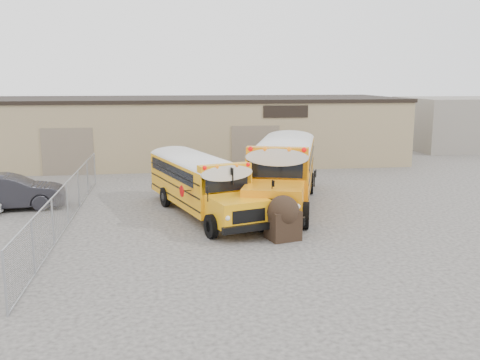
{
  "coord_description": "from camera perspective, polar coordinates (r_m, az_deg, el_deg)",
  "views": [
    {
      "loc": [
        -1.83,
        -19.57,
        6.06
      ],
      "look_at": [
        1.38,
        3.55,
        1.6
      ],
      "focal_mm": 40.0,
      "sensor_mm": 36.0,
      "label": 1
    }
  ],
  "objects": [
    {
      "name": "car_dark",
      "position": [
        27.19,
        -23.42,
        -1.19
      ],
      "size": [
        5.19,
        2.34,
        1.65
      ],
      "primitive_type": "imported",
      "rotation": [
        0.0,
        0.0,
        1.69
      ],
      "color": "black",
      "rests_on": "ground"
    },
    {
      "name": "distant_building_right",
      "position": [
        50.8,
        22.8,
        5.62
      ],
      "size": [
        10.0,
        8.0,
        4.4
      ],
      "primitive_type": "cube",
      "color": "gray",
      "rests_on": "ground"
    },
    {
      "name": "school_bus_left",
      "position": [
        29.35,
        -8.2,
        1.88
      ],
      "size": [
        4.9,
        9.44,
        2.69
      ],
      "color": "orange",
      "rests_on": "ground"
    },
    {
      "name": "school_bus_right",
      "position": [
        32.78,
        5.55,
        3.4
      ],
      "size": [
        5.75,
        11.28,
        3.21
      ],
      "color": "orange",
      "rests_on": "ground"
    },
    {
      "name": "chainlink_fence",
      "position": [
        23.53,
        -17.93,
        -2.38
      ],
      "size": [
        0.07,
        18.07,
        1.81
      ],
      "color": "#93969B",
      "rests_on": "ground"
    },
    {
      "name": "ground",
      "position": [
        20.57,
        -2.47,
        -6.33
      ],
      "size": [
        120.0,
        120.0,
        0.0
      ],
      "primitive_type": "plane",
      "color": "#363432",
      "rests_on": "ground"
    },
    {
      "name": "warehouse",
      "position": [
        39.78,
        -5.26,
        5.45
      ],
      "size": [
        30.2,
        10.2,
        4.67
      ],
      "color": "#918159",
      "rests_on": "ground"
    },
    {
      "name": "tarp_bundle",
      "position": [
        20.41,
        4.61,
        -3.95
      ],
      "size": [
        1.37,
        1.29,
        1.7
      ],
      "color": "black",
      "rests_on": "ground"
    }
  ]
}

